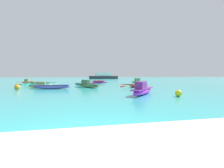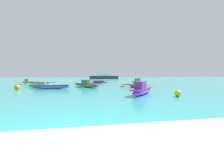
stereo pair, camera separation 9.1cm
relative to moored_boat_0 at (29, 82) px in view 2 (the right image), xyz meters
name	(u,v)px [view 2 (the right image)]	position (x,y,z in m)	size (l,w,h in m)	color
ground_plane	(72,150)	(9.07, -25.18, -0.28)	(240.00, 240.00, 0.00)	teal
moored_boat_0	(29,82)	(0.00, 0.00, 0.00)	(3.00, 4.66, 0.87)	beige
moored_boat_1	(52,87)	(5.89, -10.68, -0.02)	(4.01, 0.69, 0.47)	#706DD9
moored_boat_2	(134,86)	(15.78, -9.93, -0.13)	(3.82, 3.52, 0.35)	red
moored_boat_3	(82,84)	(9.06, -4.85, -0.08)	(2.10, 1.94, 0.36)	teal
moored_boat_4	(98,82)	(12.22, 0.53, -0.04)	(3.96, 4.12, 0.53)	#CE2BA5
moored_boat_5	(41,84)	(2.77, -2.88, -0.10)	(5.29, 4.61, 0.39)	#25D0A9
moored_boat_6	(139,82)	(19.08, -3.00, 0.07)	(3.29, 1.85, 1.00)	#A2CF87
moored_boat_7	(142,90)	(13.86, -17.22, 0.08)	(3.15, 3.56, 1.05)	#B631E3
moored_boat_8	(88,85)	(9.85, -9.35, 0.05)	(2.84, 3.41, 0.95)	#579C5A
moored_boat_9	(44,85)	(4.47, -8.07, -0.06)	(3.93, 3.27, 0.70)	#A6D272
mooring_buoy_0	(178,93)	(15.97, -18.71, -0.04)	(0.48, 0.48, 0.48)	yellow
mooring_buoy_1	(17,87)	(2.42, -10.84, -0.01)	(0.56, 0.56, 0.56)	orange
distant_ferry	(104,76)	(18.00, 35.07, 0.80)	(12.10, 2.66, 2.66)	#2D333D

